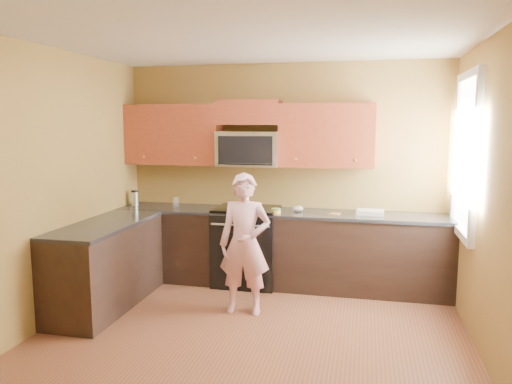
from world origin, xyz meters
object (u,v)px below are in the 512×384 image
(frying_pan, at_px, (249,211))
(butter_tub, at_px, (276,214))
(stove, at_px, (247,246))
(woman, at_px, (245,244))
(microwave, at_px, (249,166))
(travel_mug, at_px, (135,205))

(frying_pan, xyz_separation_m, butter_tub, (0.30, 0.09, -0.03))
(stove, xyz_separation_m, woman, (0.21, -0.92, 0.26))
(microwave, bearing_deg, stove, -90.00)
(frying_pan, bearing_deg, woman, -72.26)
(woman, height_order, travel_mug, woman)
(microwave, relative_size, butter_tub, 6.88)
(stove, distance_m, travel_mug, 1.55)
(stove, height_order, woman, woman)
(woman, distance_m, butter_tub, 0.81)
(frying_pan, relative_size, butter_tub, 4.34)
(frying_pan, bearing_deg, travel_mug, 178.67)
(stove, bearing_deg, travel_mug, 179.65)
(stove, height_order, butter_tub, butter_tub)
(stove, relative_size, butter_tub, 8.60)
(microwave, bearing_deg, woman, -78.93)
(woman, bearing_deg, stove, 100.45)
(travel_mug, bearing_deg, microwave, 4.47)
(microwave, distance_m, butter_tub, 0.72)
(woman, height_order, frying_pan, woman)
(butter_tub, bearing_deg, frying_pan, -163.24)
(stove, distance_m, frying_pan, 0.54)
(stove, xyz_separation_m, travel_mug, (-1.48, 0.01, 0.44))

